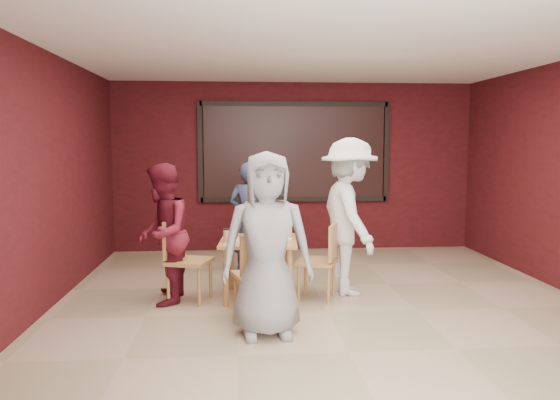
{
  "coord_description": "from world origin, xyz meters",
  "views": [
    {
      "loc": [
        -0.95,
        -5.61,
        1.8
      ],
      "look_at": [
        -0.46,
        0.62,
        1.15
      ],
      "focal_mm": 35.0,
      "sensor_mm": 36.0,
      "label": 1
    }
  ],
  "objects": [
    {
      "name": "chair_front",
      "position": [
        -0.75,
        -0.21,
        0.51
      ],
      "size": [
        0.53,
        0.53,
        0.91
      ],
      "color": "#A66E40",
      "rests_on": "floor"
    },
    {
      "name": "diner_right",
      "position": [
        0.37,
        0.73,
        0.93
      ],
      "size": [
        0.85,
        1.29,
        1.86
      ],
      "primitive_type": "imported",
      "rotation": [
        0.0,
        0.0,
        1.71
      ],
      "color": "silver",
      "rests_on": "floor"
    },
    {
      "name": "chair_left",
      "position": [
        -1.58,
        0.56,
        0.53
      ],
      "size": [
        0.56,
        0.56,
        0.93
      ],
      "color": "#A66E40",
      "rests_on": "floor"
    },
    {
      "name": "diner_left",
      "position": [
        -1.79,
        0.5,
        0.79
      ],
      "size": [
        0.6,
        0.77,
        1.58
      ],
      "primitive_type": "imported",
      "rotation": [
        0.0,
        0.0,
        -1.58
      ],
      "color": "maroon",
      "rests_on": "floor"
    },
    {
      "name": "dining_table",
      "position": [
        -0.71,
        0.62,
        0.61
      ],
      "size": [
        0.93,
        0.93,
        0.84
      ],
      "color": "#BC834D",
      "rests_on": "floor"
    },
    {
      "name": "chair_right",
      "position": [
        0.02,
        0.49,
        0.5
      ],
      "size": [
        0.55,
        0.55,
        0.88
      ],
      "color": "#A66E40",
      "rests_on": "floor"
    },
    {
      "name": "diner_back",
      "position": [
        -0.8,
        1.9,
        0.77
      ],
      "size": [
        0.64,
        0.49,
        1.55
      ],
      "primitive_type": "imported",
      "rotation": [
        0.0,
        0.0,
        2.9
      ],
      "color": "#313957",
      "rests_on": "floor"
    },
    {
      "name": "diner_front",
      "position": [
        -0.68,
        -0.64,
        0.86
      ],
      "size": [
        0.87,
        0.6,
        1.73
      ],
      "primitive_type": "imported",
      "rotation": [
        0.0,
        0.0,
        0.06
      ],
      "color": "gray",
      "rests_on": "floor"
    },
    {
      "name": "floor",
      "position": [
        0.0,
        0.0,
        0.0
      ],
      "size": [
        7.0,
        7.0,
        0.0
      ],
      "primitive_type": "plane",
      "color": "tan",
      "rests_on": "ground"
    },
    {
      "name": "chair_back",
      "position": [
        -0.67,
        1.29,
        0.45
      ],
      "size": [
        0.48,
        0.48,
        0.79
      ],
      "color": "#A66E40",
      "rests_on": "floor"
    },
    {
      "name": "window_blinds",
      "position": [
        0.0,
        3.45,
        1.65
      ],
      "size": [
        3.0,
        0.02,
        1.5
      ],
      "primitive_type": "cube",
      "color": "black"
    }
  ]
}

